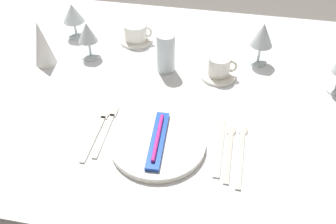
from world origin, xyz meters
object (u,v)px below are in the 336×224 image
object	(u,v)px
napkin_folded	(42,43)
wine_glass_centre	(262,36)
spoon_soup	(230,146)
drink_tumbler	(166,53)
dinner_knife	(220,148)
coffee_cup_left	(136,32)
fork_outer	(107,129)
dinner_plate	(160,144)
fork_inner	(97,132)
coffee_cup_right	(220,66)
wine_glass_right	(87,34)
spoon_dessert	(241,147)
wine_glass_far	(73,14)
toothbrush_package	(159,140)

from	to	relation	value
napkin_folded	wine_glass_centre	bearing A→B (deg)	11.13
spoon_soup	drink_tumbler	bearing A→B (deg)	127.01
dinner_knife	coffee_cup_left	size ratio (longest dim) A/B	2.04
napkin_folded	fork_outer	bearing A→B (deg)	-42.09
spoon_soup	coffee_cup_left	xyz separation A→B (m)	(-0.38, 0.48, 0.04)
dinner_plate	fork_inner	bearing A→B (deg)	174.13
fork_inner	coffee_cup_right	world-z (taller)	coffee_cup_right
drink_tumbler	coffee_cup_left	bearing A→B (deg)	132.12
wine_glass_right	dinner_knife	bearing A→B (deg)	-36.09
fork_inner	napkin_folded	world-z (taller)	napkin_folded
spoon_dessert	wine_glass_far	bearing A→B (deg)	144.15
dinner_plate	spoon_dessert	distance (m)	0.22
coffee_cup_right	wine_glass_right	distance (m)	0.46
napkin_folded	drink_tumbler	bearing A→B (deg)	5.48
napkin_folded	dinner_knife	bearing A→B (deg)	-24.68
fork_outer	spoon_soup	distance (m)	0.35
fork_inner	dinner_plate	bearing A→B (deg)	-5.87
wine_glass_right	drink_tumbler	bearing A→B (deg)	-6.02
drink_tumbler	napkin_folded	size ratio (longest dim) A/B	0.85
dinner_knife	coffee_cup_left	bearing A→B (deg)	126.18
spoon_soup	wine_glass_centre	world-z (taller)	wine_glass_centre
spoon_dessert	wine_glass_far	size ratio (longest dim) A/B	1.77
dinner_knife	napkin_folded	size ratio (longest dim) A/B	1.38
dinner_knife	napkin_folded	world-z (taller)	napkin_folded
dinner_plate	spoon_dessert	size ratio (longest dim) A/B	1.11
wine_glass_far	napkin_folded	distance (m)	0.20
wine_glass_right	coffee_cup_left	bearing A→B (deg)	44.51
fork_outer	wine_glass_centre	bearing A→B (deg)	45.34
dinner_knife	spoon_soup	distance (m)	0.03
dinner_plate	drink_tumbler	xyz separation A→B (m)	(-0.05, 0.35, 0.06)
coffee_cup_right	wine_glass_right	bearing A→B (deg)	175.98
wine_glass_far	napkin_folded	size ratio (longest dim) A/B	0.83
napkin_folded	spoon_soup	bearing A→B (deg)	-22.91
fork_outer	coffee_cup_left	distance (m)	0.48
coffee_cup_left	wine_glass_far	distance (m)	0.24
coffee_cup_left	wine_glass_far	world-z (taller)	wine_glass_far
coffee_cup_left	napkin_folded	distance (m)	0.34
spoon_dessert	spoon_soup	bearing A→B (deg)	179.63
fork_outer	dinner_knife	world-z (taller)	same
spoon_soup	spoon_dessert	bearing A→B (deg)	-0.37
toothbrush_package	wine_glass_far	distance (m)	0.67
fork_inner	wine_glass_right	world-z (taller)	wine_glass_right
spoon_dessert	coffee_cup_right	distance (m)	0.33
dinner_plate	wine_glass_right	bearing A→B (deg)	130.86
fork_outer	wine_glass_far	bearing A→B (deg)	119.97
toothbrush_package	spoon_soup	xyz separation A→B (m)	(0.19, 0.04, -0.02)
fork_outer	wine_glass_right	size ratio (longest dim) A/B	1.55
dinner_knife	wine_glass_far	world-z (taller)	wine_glass_far
toothbrush_package	dinner_knife	world-z (taller)	toothbrush_package
toothbrush_package	dinner_knife	distance (m)	0.16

